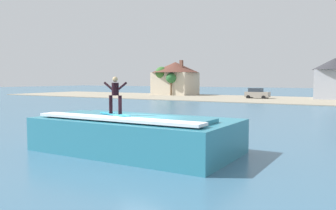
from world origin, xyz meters
The scene contains 10 objects.
ground_plane centered at (0.00, 0.00, 0.00)m, with size 260.00×260.00×0.00m, color #3B6480.
wave_crest centered at (-0.86, 0.49, 0.82)m, with size 9.19×4.78×1.74m.
surfboard centered at (-1.51, -0.20, 1.77)m, with size 2.23×1.35×0.06m.
surfer centered at (-1.41, -0.27, 2.74)m, with size 1.29×0.32×1.66m.
shoreline_bank centered at (0.00, 45.21, 0.06)m, with size 120.00×20.46×0.11m.
car_near_shore centered at (-8.40, 46.39, 0.95)m, with size 4.01×2.13×1.86m.
house_with_chimney centered at (-27.48, 51.89, 3.97)m, with size 10.01×10.01×7.28m.
house_small_cottage centered at (3.13, 50.70, 3.83)m, with size 7.01×7.01×7.28m.
tree_tall_bare centered at (-26.34, 48.14, 3.56)m, with size 2.09×2.09×4.67m.
tree_short_bushy centered at (-29.16, 49.08, 4.59)m, with size 2.53×2.53×5.95m.
Camera 1 is at (8.51, -12.52, 3.35)m, focal length 37.24 mm.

